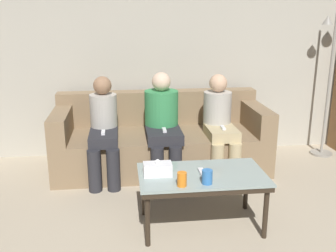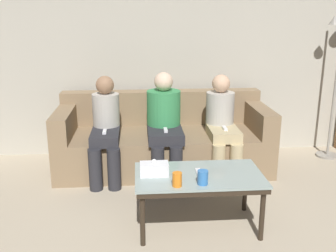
# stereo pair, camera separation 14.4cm
# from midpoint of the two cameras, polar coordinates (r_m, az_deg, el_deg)

# --- Properties ---
(wall_back) EXTENTS (12.00, 0.06, 2.60)m
(wall_back) POSITION_cam_midpoint_polar(r_m,az_deg,el_deg) (4.69, -2.72, 11.58)
(wall_back) COLOR #B7B2A3
(wall_back) RESTS_ON ground_plane
(couch) EXTENTS (2.28, 0.91, 0.81)m
(couch) POSITION_cam_midpoint_polar(r_m,az_deg,el_deg) (4.37, -2.03, -2.16)
(couch) COLOR #897051
(couch) RESTS_ON ground_plane
(coffee_table) EXTENTS (1.00, 0.58, 0.46)m
(coffee_table) POSITION_cam_midpoint_polar(r_m,az_deg,el_deg) (3.13, 3.61, -7.66)
(coffee_table) COLOR #8C9E99
(coffee_table) RESTS_ON ground_plane
(cup_near_left) EXTENTS (0.08, 0.08, 0.11)m
(cup_near_left) POSITION_cam_midpoint_polar(r_m,az_deg,el_deg) (2.92, 4.29, -7.37)
(cup_near_left) COLOR #3372BF
(cup_near_left) RESTS_ON coffee_table
(cup_near_right) EXTENTS (0.07, 0.07, 0.11)m
(cup_near_right) POSITION_cam_midpoint_polar(r_m,az_deg,el_deg) (2.88, 0.64, -7.75)
(cup_near_right) COLOR orange
(cup_near_right) RESTS_ON coffee_table
(tissue_box) EXTENTS (0.22, 0.12, 0.13)m
(tissue_box) POSITION_cam_midpoint_polar(r_m,az_deg,el_deg) (3.06, -2.87, -6.27)
(tissue_box) COLOR white
(tissue_box) RESTS_ON coffee_table
(game_remote) EXTENTS (0.04, 0.15, 0.02)m
(game_remote) POSITION_cam_midpoint_polar(r_m,az_deg,el_deg) (3.11, 3.63, -6.73)
(game_remote) COLOR white
(game_remote) RESTS_ON coffee_table
(standing_lamp) EXTENTS (0.31, 0.26, 1.85)m
(standing_lamp) POSITION_cam_midpoint_polar(r_m,az_deg,el_deg) (4.93, 22.01, 8.78)
(standing_lamp) COLOR gray
(standing_lamp) RESTS_ON ground_plane
(seated_person_left_end) EXTENTS (0.31, 0.67, 1.05)m
(seated_person_left_end) POSITION_cam_midpoint_polar(r_m,az_deg,el_deg) (4.06, -10.33, -0.18)
(seated_person_left_end) COLOR #28282D
(seated_person_left_end) RESTS_ON ground_plane
(seated_person_mid_left) EXTENTS (0.36, 0.69, 1.08)m
(seated_person_mid_left) POSITION_cam_midpoint_polar(r_m,az_deg,el_deg) (4.09, -1.81, 0.68)
(seated_person_mid_left) COLOR #28282D
(seated_person_mid_left) RESTS_ON ground_plane
(seated_person_mid_right) EXTENTS (0.31, 0.64, 1.05)m
(seated_person_mid_right) POSITION_cam_midpoint_polar(r_m,az_deg,el_deg) (4.18, 6.53, 0.54)
(seated_person_mid_right) COLOR tan
(seated_person_mid_right) RESTS_ON ground_plane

